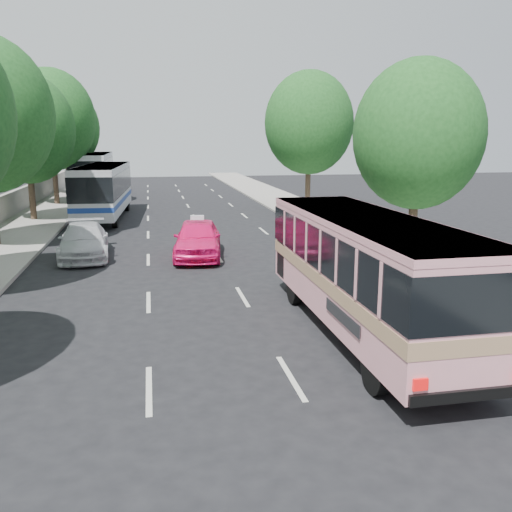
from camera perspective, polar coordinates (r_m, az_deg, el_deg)
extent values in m
plane|color=black|center=(13.17, -2.82, -9.43)|extent=(120.00, 120.00, 0.00)
cube|color=#9E998E|center=(33.17, -22.79, 3.00)|extent=(4.00, 90.00, 0.15)
cube|color=#9E998E|center=(34.04, 6.52, 4.07)|extent=(4.00, 90.00, 0.12)
cylinder|color=#38281E|center=(34.94, -22.53, 6.22)|extent=(0.36, 0.36, 3.50)
ellipsoid|color=#1A491B|center=(34.81, -23.04, 12.24)|extent=(5.52, 5.52, 6.35)
sphere|color=#1A491B|center=(34.47, -22.63, 14.12)|extent=(3.59, 3.59, 3.59)
cylinder|color=#38281E|center=(42.75, -20.37, 7.65)|extent=(0.36, 0.36, 3.99)
ellipsoid|color=#1A491B|center=(42.68, -20.80, 13.27)|extent=(6.30, 6.30, 7.24)
sphere|color=#1A491B|center=(42.38, -20.45, 15.02)|extent=(4.09, 4.09, 4.09)
cylinder|color=#38281E|center=(50.69, -19.19, 8.19)|extent=(0.36, 0.36, 3.72)
ellipsoid|color=#1A491B|center=(50.61, -19.50, 12.62)|extent=(5.88, 5.88, 6.76)
sphere|color=#1A491B|center=(50.29, -19.19, 13.99)|extent=(3.82, 3.82, 3.82)
cylinder|color=#38281E|center=(22.89, 16.16, 3.61)|extent=(0.36, 0.36, 3.23)
ellipsoid|color=#1A491B|center=(22.66, 16.68, 12.14)|extent=(5.10, 5.10, 5.87)
sphere|color=#1A491B|center=(22.61, 18.14, 14.64)|extent=(3.32, 3.31, 3.31)
cylinder|color=#38281E|center=(37.79, 5.48, 7.71)|extent=(0.36, 0.36, 3.80)
ellipsoid|color=#1A491B|center=(37.69, 5.61, 13.78)|extent=(6.00, 6.00, 6.90)
sphere|color=#1A491B|center=(37.57, 6.39, 15.60)|extent=(3.90, 3.90, 3.90)
cube|color=pink|center=(13.73, 11.42, -1.12)|extent=(2.37, 9.38, 2.51)
cube|color=#9E7A59|center=(13.79, 11.37, -2.30)|extent=(2.41, 9.40, 0.33)
cube|color=black|center=(13.63, 11.50, 0.75)|extent=(2.42, 9.41, 1.03)
cube|color=pink|center=(13.51, 11.63, 3.76)|extent=(2.39, 9.40, 0.15)
cylinder|color=black|center=(16.29, 4.11, -3.36)|extent=(0.28, 0.98, 0.97)
cylinder|color=black|center=(16.93, 10.81, -2.94)|extent=(0.28, 0.98, 0.97)
cylinder|color=black|center=(10.95, 12.58, -11.61)|extent=(0.28, 0.98, 0.97)
cylinder|color=black|center=(11.88, 21.79, -10.27)|extent=(0.28, 0.98, 0.97)
imported|color=#FF1670|center=(22.65, -6.15, 1.83)|extent=(2.45, 4.86, 1.59)
imported|color=silver|center=(23.66, -17.66, 1.52)|extent=(2.27, 4.89, 1.38)
cube|color=silver|center=(34.89, -15.73, 6.91)|extent=(2.88, 11.01, 2.77)
cube|color=black|center=(34.86, -15.76, 7.47)|extent=(2.94, 11.05, 1.36)
cube|color=navy|center=(34.95, -15.67, 5.76)|extent=(2.93, 11.04, 0.27)
cube|color=silver|center=(34.80, -15.86, 9.07)|extent=(2.91, 11.03, 0.13)
cylinder|color=black|center=(38.57, -16.45, 5.26)|extent=(0.34, 1.01, 1.00)
cylinder|color=black|center=(38.33, -13.45, 5.39)|extent=(0.34, 1.01, 1.00)
cylinder|color=black|center=(31.45, -18.29, 3.66)|extent=(0.34, 1.01, 1.00)
cylinder|color=black|center=(31.15, -14.64, 3.81)|extent=(0.34, 1.01, 1.00)
cube|color=silver|center=(47.91, -16.74, 8.45)|extent=(2.71, 12.21, 3.10)
cube|color=black|center=(47.89, -16.77, 8.90)|extent=(2.76, 12.25, 1.52)
cube|color=navy|center=(47.96, -16.68, 7.51)|extent=(2.75, 12.24, 0.30)
cube|color=silver|center=(47.85, -16.85, 10.21)|extent=(2.73, 12.24, 0.14)
cylinder|color=black|center=(51.96, -17.55, 6.94)|extent=(0.34, 1.12, 1.12)
cylinder|color=black|center=(51.78, -15.01, 7.08)|extent=(0.34, 1.12, 1.12)
cylinder|color=black|center=(43.92, -18.57, 6.00)|extent=(0.34, 1.12, 1.12)
cylinder|color=black|center=(43.70, -15.58, 6.16)|extent=(0.34, 1.12, 1.12)
cube|color=silver|center=(22.51, -6.20, 4.05)|extent=(0.57, 0.25, 0.18)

